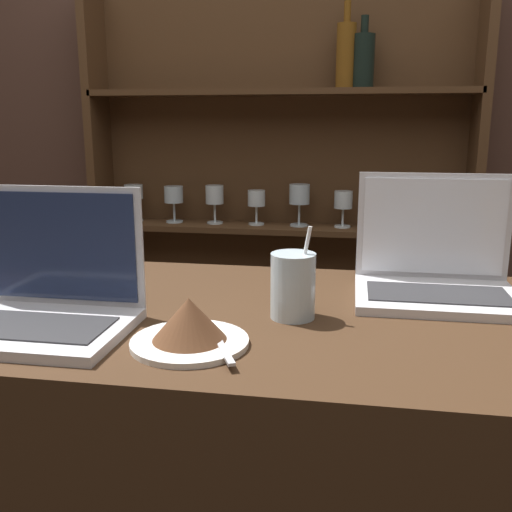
{
  "coord_description": "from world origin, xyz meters",
  "views": [
    {
      "loc": [
        0.2,
        -0.68,
        1.39
      ],
      "look_at": [
        0.02,
        0.38,
        1.14
      ],
      "focal_mm": 40.0,
      "sensor_mm": 36.0,
      "label": 1
    }
  ],
  "objects_px": {
    "laptop_far": "(435,270)",
    "cake_plate": "(189,325)",
    "laptop_near": "(40,297)",
    "water_glass": "(293,286)"
  },
  "relations": [
    {
      "from": "laptop_far",
      "to": "cake_plate",
      "type": "bearing_deg",
      "value": -140.66
    },
    {
      "from": "water_glass",
      "to": "cake_plate",
      "type": "bearing_deg",
      "value": -132.63
    },
    {
      "from": "laptop_near",
      "to": "water_glass",
      "type": "xyz_separation_m",
      "value": [
        0.43,
        0.12,
        0.01
      ]
    },
    {
      "from": "laptop_near",
      "to": "cake_plate",
      "type": "xyz_separation_m",
      "value": [
        0.28,
        -0.04,
        -0.02
      ]
    },
    {
      "from": "laptop_far",
      "to": "cake_plate",
      "type": "xyz_separation_m",
      "value": [
        -0.42,
        -0.35,
        -0.02
      ]
    },
    {
      "from": "laptop_far",
      "to": "water_glass",
      "type": "xyz_separation_m",
      "value": [
        -0.28,
        -0.19,
        0.01
      ]
    },
    {
      "from": "laptop_near",
      "to": "cake_plate",
      "type": "height_order",
      "value": "laptop_near"
    },
    {
      "from": "cake_plate",
      "to": "water_glass",
      "type": "relative_size",
      "value": 1.12
    },
    {
      "from": "cake_plate",
      "to": "laptop_near",
      "type": "bearing_deg",
      "value": 171.42
    },
    {
      "from": "laptop_far",
      "to": "cake_plate",
      "type": "relative_size",
      "value": 1.68
    }
  ]
}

